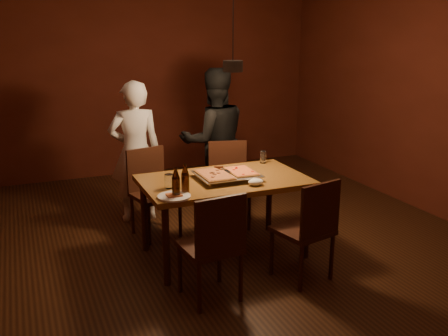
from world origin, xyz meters
name	(u,v)px	position (x,y,z in m)	size (l,w,h in m)	color
room_shell	(233,105)	(0.00, 0.00, 1.40)	(6.00, 6.00, 6.00)	#3C2010
dining_table	(224,186)	(-0.14, -0.12, 0.68)	(1.50, 0.90, 0.75)	brown
chair_far_left	(151,184)	(-0.63, 0.65, 0.54)	(0.51, 0.51, 0.49)	#38190F
chair_far_right	(229,175)	(0.23, 0.63, 0.54)	(0.51, 0.51, 0.49)	#38190F
chair_near_left	(214,238)	(-0.54, -0.89, 0.54)	(0.46, 0.46, 0.49)	#38190F
chair_near_right	(310,222)	(0.32, -0.89, 0.54)	(0.50, 0.50, 0.49)	#38190F
pizza_tray	(227,176)	(-0.11, -0.14, 0.77)	(0.55, 0.45, 0.05)	silver
pizza_meat	(215,174)	(-0.24, -0.15, 0.81)	(0.26, 0.41, 0.02)	maroon
pizza_cheese	(241,171)	(0.03, -0.15, 0.81)	(0.22, 0.36, 0.02)	gold
spatula	(227,171)	(-0.11, -0.11, 0.81)	(0.09, 0.24, 0.04)	silver
beer_bottle_a	(176,183)	(-0.70, -0.47, 0.88)	(0.07, 0.07, 0.25)	black
beer_bottle_b	(185,179)	(-0.60, -0.39, 0.88)	(0.07, 0.07, 0.25)	black
water_glass_left	(169,181)	(-0.68, -0.21, 0.81)	(0.08, 0.08, 0.12)	silver
water_glass_right	(263,157)	(0.44, 0.23, 0.81)	(0.06, 0.06, 0.13)	silver
plate_slice	(174,196)	(-0.72, -0.46, 0.76)	(0.27, 0.27, 0.03)	white
napkin	(256,182)	(0.04, -0.42, 0.78)	(0.14, 0.11, 0.06)	white
diner_white	(135,152)	(-0.68, 1.10, 0.78)	(0.57, 0.37, 1.55)	white
diner_dark	(214,141)	(0.23, 1.05, 0.83)	(0.81, 0.63, 1.66)	black
pendant_lamp	(233,65)	(0.00, 0.00, 1.76)	(0.18, 0.18, 1.10)	black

